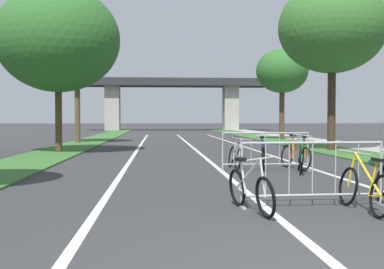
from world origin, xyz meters
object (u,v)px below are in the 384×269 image
tree_right_pine_far (282,71)px  bicycle_blue_6 (264,156)px  tree_left_oak_mid (58,40)px  bicycle_yellow_0 (364,188)px  tree_right_oak_near (332,28)px  crowd_barrier_second (265,152)px  bicycle_silver_7 (235,156)px  bicycle_orange_5 (296,156)px  crowd_barrier_nearest (312,174)px  bicycle_green_3 (301,158)px  tree_left_cypress_far (77,45)px  bicycle_white_2 (250,190)px

tree_right_pine_far → bicycle_blue_6: (-5.37, -19.50, -4.23)m
tree_left_oak_mid → bicycle_yellow_0: 16.12m
tree_right_oak_near → crowd_barrier_second: bearing=-119.9°
bicycle_silver_7 → bicycle_yellow_0: bearing=96.6°
bicycle_yellow_0 → bicycle_orange_5: bicycle_orange_5 is taller
bicycle_yellow_0 → tree_right_oak_near: bearing=69.2°
tree_left_oak_mid → bicycle_blue_6: tree_left_oak_mid is taller
crowd_barrier_second → crowd_barrier_nearest: bearing=-94.3°
bicycle_yellow_0 → bicycle_green_3: bicycle_green_3 is taller
tree_left_cypress_far → bicycle_blue_6: (7.59, -15.48, -5.30)m
crowd_barrier_nearest → tree_right_oak_near: bearing=69.5°
bicycle_orange_5 → bicycle_blue_6: bearing=-11.9°
tree_right_oak_near → bicycle_orange_5: tree_right_oak_near is taller
tree_right_pine_far → bicycle_yellow_0: tree_right_pine_far is taller
tree_right_oak_near → tree_right_pine_far: size_ratio=1.21×
crowd_barrier_second → bicycle_blue_6: crowd_barrier_second is taller
tree_left_oak_mid → tree_left_cypress_far: bearing=93.6°
tree_left_oak_mid → bicycle_green_3: 12.18m
tree_right_pine_far → bicycle_blue_6: 20.67m
bicycle_white_2 → bicycle_orange_5: bicycle_orange_5 is taller
crowd_barrier_second → bicycle_blue_6: size_ratio=1.46×
bicycle_yellow_0 → bicycle_orange_5: bearing=80.2°
crowd_barrier_second → bicycle_silver_7: bearing=149.7°
tree_right_pine_far → crowd_barrier_nearest: (-5.83, -25.45, -4.08)m
tree_left_oak_mid → crowd_barrier_second: 11.20m
tree_left_cypress_far → bicycle_white_2: (6.02, -21.89, -5.33)m
bicycle_orange_5 → bicycle_blue_6: (-0.92, -0.04, -0.00)m
tree_left_cypress_far → bicycle_orange_5: 18.41m
tree_right_oak_near → bicycle_green_3: 10.88m
tree_right_pine_far → bicycle_green_3: size_ratio=3.51×
bicycle_white_2 → crowd_barrier_second: bearing=-117.6°
bicycle_yellow_0 → bicycle_orange_5: (0.75, 6.53, 0.01)m
tree_right_pine_far → crowd_barrier_nearest: 26.43m
tree_left_oak_mid → bicycle_blue_6: (7.07, -7.25, -4.31)m
tree_right_pine_far → bicycle_green_3: (-4.60, -20.52, -4.21)m
bicycle_yellow_0 → bicycle_green_3: bearing=80.4°
tree_left_cypress_far → bicycle_orange_5: tree_left_cypress_far is taller
tree_left_cypress_far → bicycle_orange_5: (8.51, -15.44, -5.30)m
tree_left_oak_mid → bicycle_orange_5: bearing=-42.1°
bicycle_white_2 → tree_right_pine_far: bearing=-118.3°
tree_right_oak_near → crowd_barrier_nearest: tree_right_oak_near is taller
tree_right_oak_near → tree_right_pine_far: tree_right_oak_near is taller
crowd_barrier_nearest → bicycle_orange_5: bearing=77.0°
bicycle_yellow_0 → tree_left_oak_mid: bearing=114.5°
tree_left_cypress_far → bicycle_green_3: 19.24m
bicycle_white_2 → bicycle_orange_5: (2.49, 6.44, 0.03)m
tree_right_pine_far → bicycle_white_2: (-6.94, -25.91, -4.26)m
bicycle_blue_6 → bicycle_orange_5: bearing=16.0°
tree_left_oak_mid → crowd_barrier_second: tree_left_oak_mid is taller
tree_right_pine_far → bicycle_blue_6: tree_right_pine_far is taller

